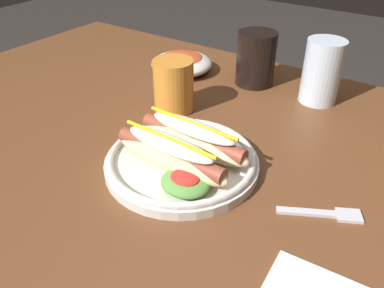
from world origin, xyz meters
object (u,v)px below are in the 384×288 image
(hot_dog_plate, at_px, (182,155))
(extra_cup, at_px, (173,85))
(side_bowl, at_px, (182,62))
(water_cup, at_px, (322,72))
(fork, at_px, (326,214))
(soda_cup, at_px, (256,59))

(hot_dog_plate, height_order, extra_cup, extra_cup)
(hot_dog_plate, distance_m, extra_cup, 0.21)
(extra_cup, distance_m, side_bowl, 0.20)
(water_cup, relative_size, extra_cup, 1.26)
(fork, distance_m, extra_cup, 0.40)
(hot_dog_plate, relative_size, extra_cup, 2.38)
(extra_cup, bearing_deg, water_cup, 41.58)
(water_cup, bearing_deg, soda_cup, 178.51)
(extra_cup, bearing_deg, fork, -19.76)
(side_bowl, bearing_deg, fork, -32.66)
(soda_cup, height_order, extra_cup, soda_cup)
(soda_cup, relative_size, extra_cup, 1.15)
(fork, height_order, extra_cup, extra_cup)
(hot_dog_plate, bearing_deg, fork, 6.43)
(hot_dog_plate, height_order, water_cup, water_cup)
(soda_cup, distance_m, side_bowl, 0.19)
(water_cup, distance_m, extra_cup, 0.32)
(side_bowl, bearing_deg, hot_dog_plate, -54.11)
(fork, bearing_deg, water_cup, 83.77)
(hot_dog_plate, xyz_separation_m, water_cup, (0.10, 0.37, 0.04))
(hot_dog_plate, bearing_deg, side_bowl, 125.89)
(fork, xyz_separation_m, soda_cup, (-0.29, 0.35, 0.06))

